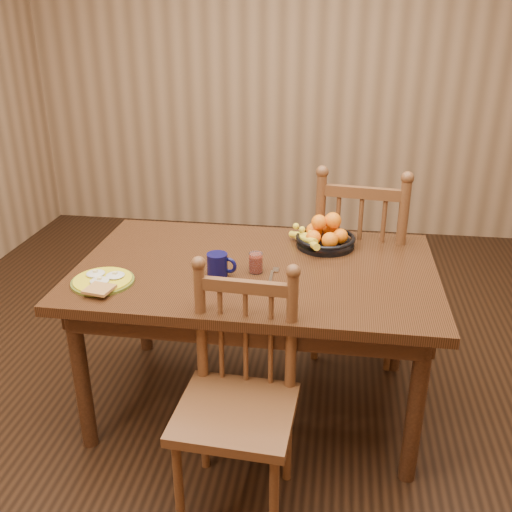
# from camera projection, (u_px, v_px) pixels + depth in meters

# --- Properties ---
(room) EXTENTS (4.52, 5.02, 2.72)m
(room) POSITION_uv_depth(u_px,v_px,m) (256.00, 132.00, 2.32)
(room) COLOR black
(room) RESTS_ON ground
(dining_table) EXTENTS (1.60, 1.00, 0.75)m
(dining_table) POSITION_uv_depth(u_px,v_px,m) (256.00, 283.00, 2.59)
(dining_table) COLOR black
(dining_table) RESTS_ON ground
(chair_far) EXTENTS (0.55, 0.53, 1.08)m
(chair_far) POSITION_uv_depth(u_px,v_px,m) (359.00, 267.00, 3.08)
(chair_far) COLOR #532D19
(chair_far) RESTS_ON ground
(chair_near) EXTENTS (0.45, 0.43, 0.95)m
(chair_near) POSITION_uv_depth(u_px,v_px,m) (238.00, 402.00, 2.13)
(chair_near) COLOR #532D19
(chair_near) RESTS_ON ground
(breakfast_plate) EXTENTS (0.26, 0.30, 0.04)m
(breakfast_plate) POSITION_uv_depth(u_px,v_px,m) (103.00, 281.00, 2.40)
(breakfast_plate) COLOR #59601E
(breakfast_plate) RESTS_ON dining_table
(fork) EXTENTS (0.03, 0.18, 0.00)m
(fork) POSITION_uv_depth(u_px,v_px,m) (273.00, 275.00, 2.46)
(fork) COLOR silver
(fork) RESTS_ON dining_table
(spoon) EXTENTS (0.04, 0.16, 0.01)m
(spoon) POSITION_uv_depth(u_px,v_px,m) (92.00, 279.00, 2.42)
(spoon) COLOR silver
(spoon) RESTS_ON dining_table
(coffee_mug) EXTENTS (0.13, 0.09, 0.10)m
(coffee_mug) POSITION_uv_depth(u_px,v_px,m) (218.00, 264.00, 2.45)
(coffee_mug) COLOR #090932
(coffee_mug) RESTS_ON dining_table
(juice_glass) EXTENTS (0.06, 0.06, 0.09)m
(juice_glass) POSITION_uv_depth(u_px,v_px,m) (256.00, 263.00, 2.49)
(juice_glass) COLOR silver
(juice_glass) RESTS_ON dining_table
(fruit_bowl) EXTENTS (0.32, 0.32, 0.17)m
(fruit_bowl) POSITION_uv_depth(u_px,v_px,m) (324.00, 236.00, 2.75)
(fruit_bowl) COLOR black
(fruit_bowl) RESTS_ON dining_table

